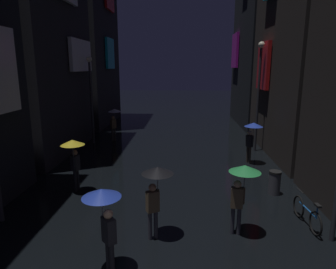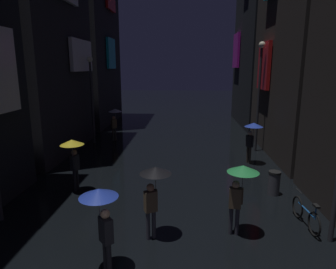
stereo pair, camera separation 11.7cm
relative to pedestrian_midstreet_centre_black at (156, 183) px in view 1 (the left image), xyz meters
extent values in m
cube|color=white|center=(-5.37, 10.31, 3.80)|extent=(0.20, 3.35, 1.83)
cube|color=#232328|center=(-7.52, 17.85, 8.10)|extent=(4.00, 7.91, 19.53)
cube|color=#19D8F2|center=(-5.37, 17.65, 4.23)|extent=(0.20, 2.31, 2.46)
cube|color=#2D2826|center=(7.48, 9.12, 5.24)|extent=(4.00, 8.45, 13.81)
cube|color=red|center=(5.33, 10.10, 3.20)|extent=(0.20, 2.13, 2.65)
cube|color=black|center=(7.48, 18.11, 7.25)|extent=(4.00, 8.44, 17.83)
cube|color=#F226D8|center=(5.33, 20.16, 4.56)|extent=(0.20, 2.47, 2.95)
cylinder|color=#2D2D38|center=(-0.17, -0.13, -1.24)|extent=(0.12, 0.12, 0.85)
cylinder|color=#2D2D38|center=(-0.01, -0.04, -1.24)|extent=(0.12, 0.12, 0.85)
cube|color=brown|center=(-0.09, -0.09, -0.52)|extent=(0.40, 0.36, 0.60)
sphere|color=#9E7051|center=(-0.09, -0.09, -0.11)|extent=(0.22, 0.22, 0.22)
cylinder|color=brown|center=(0.04, 0.04, -0.47)|extent=(0.09, 0.09, 0.50)
cylinder|color=slate|center=(0.04, 0.04, -0.13)|extent=(0.02, 0.02, 0.77)
cone|color=black|center=(0.04, 0.04, 0.35)|extent=(0.90, 0.90, 0.20)
cylinder|color=#38332D|center=(-3.92, 11.35, -1.24)|extent=(0.12, 0.12, 0.85)
cylinder|color=#38332D|center=(-3.79, 11.48, -1.24)|extent=(0.12, 0.12, 0.85)
cube|color=brown|center=(-3.85, 11.41, -0.52)|extent=(0.40, 0.40, 0.60)
sphere|color=#9E7051|center=(-3.85, 11.41, -0.11)|extent=(0.22, 0.22, 0.22)
cylinder|color=brown|center=(-3.76, 11.58, -0.47)|extent=(0.09, 0.09, 0.50)
cylinder|color=slate|center=(-3.76, 11.58, -0.13)|extent=(0.02, 0.02, 0.77)
cone|color=silver|center=(-3.76, 11.58, 0.35)|extent=(0.90, 0.90, 0.20)
cylinder|color=#38332D|center=(4.07, 7.19, -1.24)|extent=(0.12, 0.12, 0.85)
cylinder|color=#38332D|center=(4.16, 7.03, -1.24)|extent=(0.12, 0.12, 0.85)
cube|color=black|center=(4.11, 7.11, -0.52)|extent=(0.36, 0.40, 0.60)
sphere|color=beige|center=(4.11, 7.11, -0.11)|extent=(0.22, 0.22, 0.22)
cylinder|color=black|center=(4.24, 6.97, -0.47)|extent=(0.09, 0.09, 0.50)
cylinder|color=slate|center=(4.24, 6.97, -0.13)|extent=(0.02, 0.02, 0.77)
cone|color=#263FB2|center=(4.24, 6.97, 0.35)|extent=(0.90, 0.90, 0.20)
cylinder|color=black|center=(-0.88, -1.72, -1.24)|extent=(0.12, 0.12, 0.85)
cylinder|color=black|center=(-1.00, -1.59, -1.24)|extent=(0.12, 0.12, 0.85)
cube|color=black|center=(-0.94, -1.66, -0.52)|extent=(0.39, 0.40, 0.60)
sphere|color=tan|center=(-0.94, -1.66, -0.11)|extent=(0.22, 0.22, 0.22)
cylinder|color=black|center=(-1.10, -1.55, -0.47)|extent=(0.09, 0.09, 0.50)
cylinder|color=slate|center=(-1.10, -1.55, -0.13)|extent=(0.02, 0.02, 0.77)
cone|color=#263FB2|center=(-1.10, -1.55, 0.35)|extent=(0.90, 0.90, 0.20)
cylinder|color=#2D2D38|center=(2.21, 0.29, -1.24)|extent=(0.12, 0.12, 0.85)
cylinder|color=#2D2D38|center=(2.39, 0.26, -1.24)|extent=(0.12, 0.12, 0.85)
cube|color=brown|center=(2.30, 0.27, -0.52)|extent=(0.37, 0.27, 0.60)
sphere|color=tan|center=(2.30, 0.27, -0.11)|extent=(0.22, 0.22, 0.22)
cylinder|color=brown|center=(2.49, 0.30, -0.47)|extent=(0.09, 0.09, 0.50)
cylinder|color=slate|center=(2.49, 0.30, -0.13)|extent=(0.02, 0.02, 0.77)
cone|color=green|center=(2.49, 0.30, 0.35)|extent=(0.90, 0.90, 0.20)
cylinder|color=black|center=(-3.44, 3.27, -1.24)|extent=(0.12, 0.12, 0.85)
cylinder|color=black|center=(-3.47, 3.10, -1.24)|extent=(0.12, 0.12, 0.85)
cube|color=black|center=(-3.45, 3.18, -0.52)|extent=(0.28, 0.38, 0.60)
sphere|color=#9E7051|center=(-3.45, 3.18, -0.11)|extent=(0.22, 0.22, 0.22)
cylinder|color=black|center=(-3.44, 3.00, -0.47)|extent=(0.09, 0.09, 0.50)
cylinder|color=slate|center=(-3.44, 3.00, -0.13)|extent=(0.02, 0.02, 0.77)
cone|color=yellow|center=(-3.44, 3.00, 0.35)|extent=(0.90, 0.90, 0.20)
torus|color=black|center=(4.54, 1.44, -1.31)|extent=(0.11, 0.72, 0.72)
torus|color=black|center=(4.62, 0.34, -1.31)|extent=(0.11, 0.72, 0.72)
cylinder|color=#1E59A5|center=(4.58, 0.89, -1.13)|extent=(0.12, 1.00, 0.05)
cylinder|color=#1E59A5|center=(4.62, 0.34, -0.96)|extent=(0.04, 0.04, 0.40)
cube|color=black|center=(4.62, 0.34, -0.74)|extent=(0.14, 0.25, 0.06)
cylinder|color=black|center=(4.54, 1.44, -0.76)|extent=(0.06, 0.45, 0.03)
cylinder|color=#2D2D33|center=(4.98, 9.43, 1.23)|extent=(0.14, 0.14, 5.81)
sphere|color=#F9EFCC|center=(4.98, 9.43, 4.32)|extent=(0.36, 0.36, 0.36)
cylinder|color=#2D2D33|center=(-5.02, 10.74, 0.88)|extent=(0.14, 0.14, 5.09)
sphere|color=#F9EFCC|center=(-5.02, 10.74, 3.61)|extent=(0.36, 0.36, 0.36)
cylinder|color=#3F3F47|center=(4.28, 3.22, -1.24)|extent=(0.44, 0.44, 0.85)
cylinder|color=black|center=(4.28, 3.22, -0.78)|extent=(0.46, 0.46, 0.08)
camera|label=1|loc=(0.72, -7.77, 3.13)|focal=32.00mm
camera|label=2|loc=(0.84, -7.77, 3.13)|focal=32.00mm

